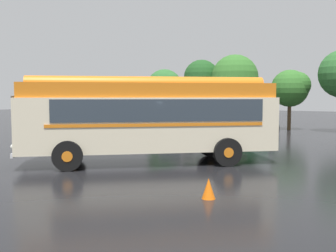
{
  "coord_description": "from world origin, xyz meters",
  "views": [
    {
      "loc": [
        8.95,
        -13.47,
        2.71
      ],
      "look_at": [
        0.12,
        1.15,
        1.4
      ],
      "focal_mm": 42.0,
      "sensor_mm": 36.0,
      "label": 1
    }
  ],
  "objects_px": {
    "box_van": "(191,114)",
    "traffic_cone": "(209,188)",
    "car_mid_left": "(261,123)",
    "vintage_bus": "(148,116)",
    "car_near_left": "(224,122)"
  },
  "relations": [
    {
      "from": "car_near_left",
      "to": "car_mid_left",
      "type": "height_order",
      "value": "same"
    },
    {
      "from": "car_near_left",
      "to": "car_mid_left",
      "type": "bearing_deg",
      "value": 8.4
    },
    {
      "from": "vintage_bus",
      "to": "traffic_cone",
      "type": "xyz_separation_m",
      "value": [
        4.49,
        -3.83,
        -1.62
      ]
    },
    {
      "from": "traffic_cone",
      "to": "car_mid_left",
      "type": "bearing_deg",
      "value": 103.52
    },
    {
      "from": "car_mid_left",
      "to": "box_van",
      "type": "height_order",
      "value": "box_van"
    },
    {
      "from": "box_van",
      "to": "traffic_cone",
      "type": "xyz_separation_m",
      "value": [
        9.4,
        -16.87,
        -1.09
      ]
    },
    {
      "from": "traffic_cone",
      "to": "car_near_left",
      "type": "bearing_deg",
      "value": 111.9
    },
    {
      "from": "traffic_cone",
      "to": "box_van",
      "type": "bearing_deg",
      "value": 119.13
    },
    {
      "from": "box_van",
      "to": "car_near_left",
      "type": "bearing_deg",
      "value": 3.64
    },
    {
      "from": "car_mid_left",
      "to": "vintage_bus",
      "type": "bearing_deg",
      "value": -91.26
    },
    {
      "from": "vintage_bus",
      "to": "traffic_cone",
      "type": "height_order",
      "value": "vintage_bus"
    },
    {
      "from": "box_van",
      "to": "traffic_cone",
      "type": "bearing_deg",
      "value": -60.87
    },
    {
      "from": "box_van",
      "to": "traffic_cone",
      "type": "height_order",
      "value": "box_van"
    },
    {
      "from": "car_mid_left",
      "to": "traffic_cone",
      "type": "relative_size",
      "value": 7.89
    },
    {
      "from": "vintage_bus",
      "to": "box_van",
      "type": "bearing_deg",
      "value": 110.65
    }
  ]
}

